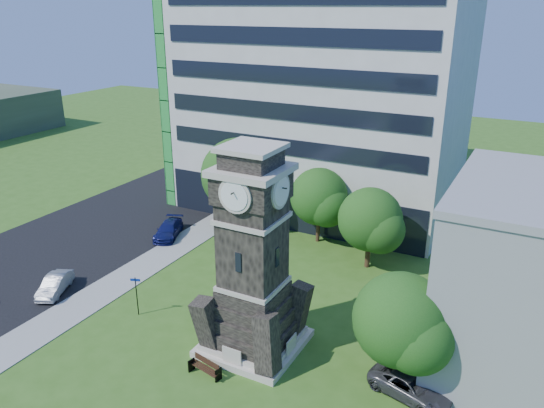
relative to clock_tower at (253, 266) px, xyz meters
The scene contains 14 objects.
ground 6.39m from the clock_tower, 146.32° to the right, with size 160.00×160.00×0.00m, color #355F1B.
sidewalk 13.88m from the clock_tower, 166.50° to the left, with size 3.00×70.00×0.06m, color gray.
street 21.86m from the clock_tower, behind, with size 14.00×80.00×0.02m, color black.
clock_tower is the anchor object (origin of this frame).
office_tall 26.21m from the clock_tower, 104.57° to the left, with size 26.20×15.11×28.60m.
car_street_mid 16.14m from the clock_tower, behind, with size 1.30×3.72×1.22m, color #999CA0.
car_street_north 18.26m from the clock_tower, 144.69° to the left, with size 1.78×4.38×1.27m, color #121752.
car_east_lot 10.35m from the clock_tower, ahead, with size 1.99×4.33×1.20m, color #444448.
park_bench 6.02m from the clock_tower, 106.20° to the right, with size 1.88×0.50×0.97m.
street_sign 9.10m from the clock_tower, behind, with size 0.65×0.06×2.71m.
tree_nw 18.78m from the clock_tower, 123.80° to the left, with size 7.30×6.63×8.03m.
tree_nc 15.72m from the clock_tower, 99.29° to the left, with size 5.29×4.81×6.45m.
tree_ne 13.27m from the clock_tower, 78.13° to the left, with size 5.31×4.83×6.35m.
tree_east 8.50m from the clock_tower, ahead, with size 5.39×4.90×6.47m.
Camera 1 is at (16.35, -20.82, 18.98)m, focal length 35.00 mm.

